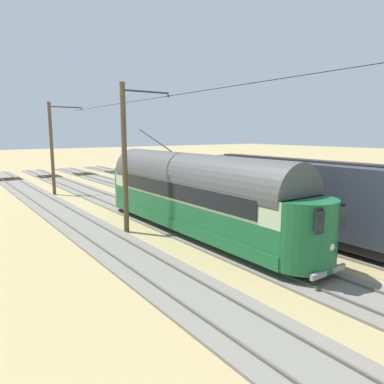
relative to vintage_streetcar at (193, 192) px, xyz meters
The scene contains 10 objects.
ground_plane 3.24m from the vintage_streetcar, 160.28° to the left, with size 220.00×220.00×0.00m, color tan.
track_streetcar_siding 9.04m from the vintage_streetcar, behind, with size 2.80×80.00×0.18m.
track_adjacent_siding 4.92m from the vintage_streetcar, behind, with size 2.80×80.00×0.18m.
track_third_siding 2.25m from the vintage_streetcar, 90.00° to the left, with size 2.80×80.00×0.18m.
track_outer_siding 4.92m from the vintage_streetcar, ahead, with size 2.80×80.00×0.18m.
vintage_streetcar is the anchor object (origin of this frame).
boxcar_adjacent 5.38m from the vintage_streetcar, 144.47° to the left, with size 2.96×11.97×3.85m.
catenary_pole_foreground 17.28m from the vintage_streetcar, 80.99° to the right, with size 2.99×0.28×7.93m.
catenary_pole_mid_near 4.06m from the vintage_streetcar, 41.65° to the right, with size 2.99×0.28×7.93m.
overhead_wire_run 6.01m from the vintage_streetcar, 88.72° to the right, with size 2.78×33.15×0.18m.
Camera 1 is at (13.03, 14.31, 5.38)m, focal length 33.43 mm.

